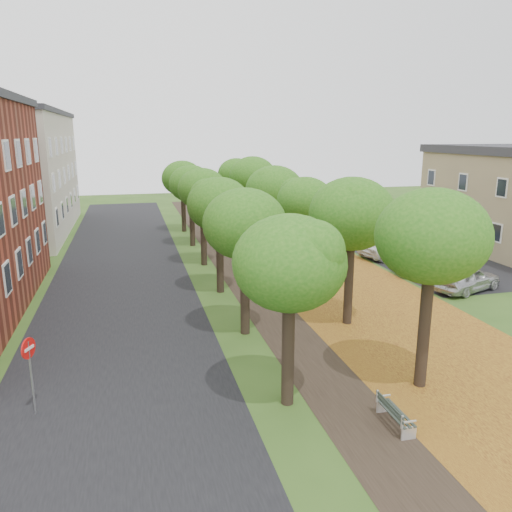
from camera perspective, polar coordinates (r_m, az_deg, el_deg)
ground at (r=17.53m, az=10.69°, el=-15.28°), size 120.00×120.00×0.00m
street_asphalt at (r=30.02m, az=-15.14°, el=-3.02°), size 8.00×70.00×0.01m
footpath at (r=30.76m, az=-1.04°, el=-2.12°), size 3.20×70.00×0.01m
leaf_verge at (r=32.23m, az=7.65°, el=-1.50°), size 7.50×70.00×0.01m
parking_lot at (r=37.00m, az=19.38°, el=-0.18°), size 9.00×16.00×0.01m
tree_row_west at (r=29.38m, az=-5.29°, el=6.68°), size 3.49×33.49×6.36m
tree_row_east at (r=30.49m, az=3.71°, el=6.97°), size 3.49×33.49×6.36m
building_cream at (r=48.02m, az=-26.88°, el=8.48°), size 10.30×20.30×10.40m
bench at (r=16.01m, az=15.53°, el=-16.95°), size 0.49×1.62×0.77m
street_sign at (r=16.80m, az=-24.46°, el=-10.64°), size 0.31×0.62×2.52m
car_silver at (r=29.76m, az=23.02°, el=-2.37°), size 4.56×3.00×1.44m
car_red at (r=32.30m, az=19.58°, el=-0.85°), size 4.50×1.95×1.44m
car_grey at (r=34.36m, az=19.52°, el=-0.17°), size 4.60×3.12×1.24m
car_white at (r=36.29m, az=15.39°, el=0.98°), size 5.45×3.49×1.40m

